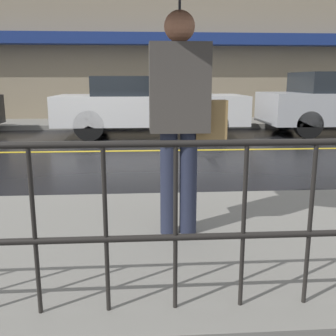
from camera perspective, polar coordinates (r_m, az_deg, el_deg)
ground_plane at (r=7.77m, az=-10.71°, el=2.38°), size 80.00×80.00×0.00m
sidewalk_near at (r=3.33m, az=-19.98°, el=-10.92°), size 28.00×2.49×0.13m
sidewalk_far at (r=12.11m, az=-8.37°, el=6.40°), size 28.00×1.98×0.13m
lane_marking at (r=7.77m, az=-10.71°, el=2.41°), size 25.20×0.12×0.01m
building_storefront at (r=13.19m, az=-8.35°, el=17.48°), size 28.00×0.85×4.98m
pedestrian at (r=3.08m, az=1.80°, el=21.92°), size 1.11×1.11×2.15m
car_white at (r=9.86m, az=-2.78°, el=9.15°), size 4.60×1.87×1.44m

